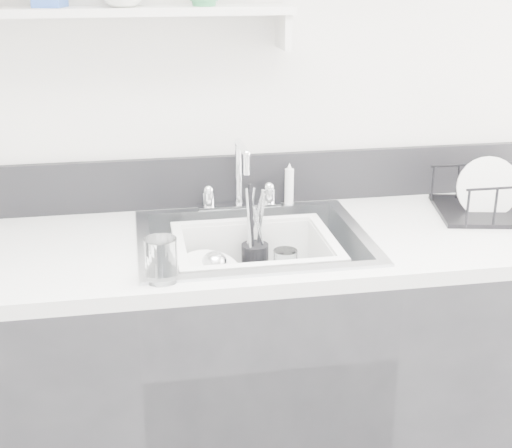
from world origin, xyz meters
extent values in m
cube|color=silver|center=(0.00, 1.49, 1.30)|extent=(3.50, 0.02, 2.60)
cube|color=#252528|center=(0.00, 1.19, 0.44)|extent=(3.20, 0.62, 0.88)
cube|color=white|center=(0.00, 1.19, 0.90)|extent=(3.20, 0.62, 0.04)
cube|color=black|center=(0.00, 1.49, 1.00)|extent=(3.20, 0.02, 0.16)
cube|color=silver|center=(0.00, 1.44, 0.93)|extent=(0.26, 0.06, 0.02)
cylinder|color=silver|center=(-0.10, 1.44, 0.96)|extent=(0.04, 0.04, 0.05)
cylinder|color=silver|center=(0.10, 1.44, 0.96)|extent=(0.04, 0.04, 0.05)
cylinder|color=silver|center=(0.00, 1.44, 1.03)|extent=(0.02, 0.02, 0.20)
cylinder|color=silver|center=(0.00, 1.37, 1.14)|extent=(0.02, 0.15, 0.02)
cylinder|color=white|center=(0.16, 1.44, 0.99)|extent=(0.03, 0.03, 0.14)
cube|color=silver|center=(-0.35, 1.42, 1.52)|extent=(1.00, 0.16, 0.02)
cube|color=silver|center=(0.13, 1.42, 1.46)|extent=(0.02, 0.14, 0.10)
cylinder|color=white|center=(-0.12, 1.18, 0.77)|extent=(0.22, 0.22, 0.01)
cylinder|color=white|center=(-0.11, 1.18, 0.79)|extent=(0.21, 0.21, 0.01)
cylinder|color=white|center=(-0.13, 1.18, 0.82)|extent=(0.24, 0.23, 0.09)
cylinder|color=black|center=(0.02, 1.27, 0.82)|extent=(0.08, 0.08, 0.10)
cylinder|color=silver|center=(0.01, 1.28, 0.91)|extent=(0.01, 0.05, 0.20)
cylinder|color=silver|center=(0.03, 1.26, 0.90)|extent=(0.02, 0.04, 0.18)
cylinder|color=black|center=(0.01, 1.27, 0.93)|extent=(0.01, 0.06, 0.22)
cylinder|color=white|center=(0.10, 1.21, 0.82)|extent=(0.08, 0.08, 0.10)
cylinder|color=white|center=(-0.27, 0.95, 0.97)|extent=(0.09, 0.09, 0.11)
imported|color=white|center=(0.06, 1.10, 0.79)|extent=(0.15, 0.15, 0.04)
camera|label=1|loc=(-0.32, -0.64, 1.66)|focal=50.00mm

